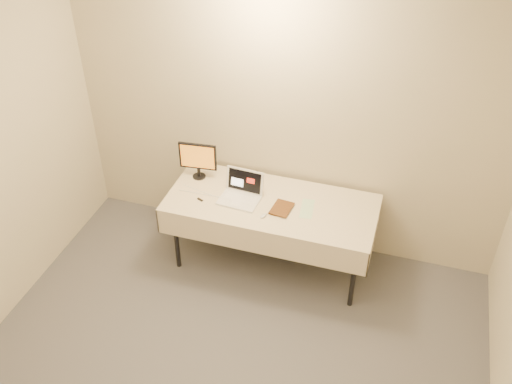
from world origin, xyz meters
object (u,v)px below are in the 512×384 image
(laptop, at_px, (241,192))
(monitor, at_px, (198,158))
(table, at_px, (271,208))
(book, at_px, (273,197))

(laptop, height_order, monitor, monitor)
(table, relative_size, laptop, 5.08)
(monitor, bearing_deg, laptop, -27.00)
(monitor, xyz_separation_m, book, (0.79, -0.23, -0.10))
(laptop, bearing_deg, book, -5.24)
(table, xyz_separation_m, laptop, (-0.27, -0.02, 0.12))
(table, bearing_deg, laptop, -176.70)
(laptop, relative_size, book, 1.65)
(monitor, distance_m, book, 0.83)
(book, bearing_deg, table, 122.23)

